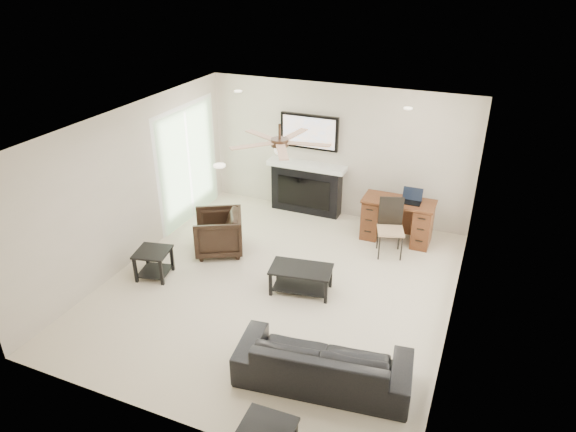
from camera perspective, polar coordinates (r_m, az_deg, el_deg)
name	(u,v)px	position (r m, az deg, el deg)	size (l,w,h in m)	color
room_shell	(292,184)	(7.04, 0.43, 3.57)	(5.50, 5.54, 2.52)	beige
sofa	(323,361)	(6.16, 3.93, -15.81)	(2.01, 0.79, 0.59)	black
armchair	(218,233)	(8.63, -7.76, -1.85)	(0.76, 0.78, 0.71)	black
coffee_table	(301,280)	(7.64, 1.45, -7.08)	(0.90, 0.50, 0.40)	black
end_table_left	(154,264)	(8.23, -14.67, -5.14)	(0.50, 0.50, 0.45)	black
fireplace_unit	(306,166)	(9.72, 2.06, 5.61)	(1.52, 0.34, 1.91)	black
desk	(397,220)	(9.11, 12.03, -0.47)	(1.22, 0.56, 0.76)	#432010
desk_chair	(391,229)	(8.58, 11.34, -1.39)	(0.42, 0.44, 0.97)	black
laptop	(412,197)	(8.85, 13.57, 2.10)	(0.33, 0.24, 0.23)	black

